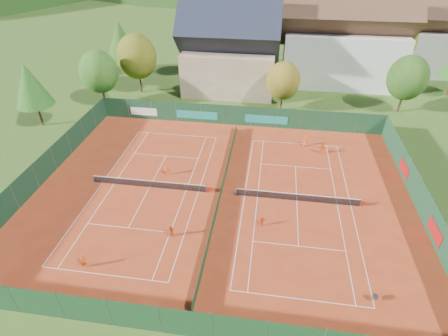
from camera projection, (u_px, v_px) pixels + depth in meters
ground at (221, 194)px, 37.50m from camera, size 600.00×600.00×0.00m
clay_pad at (221, 194)px, 37.48m from camera, size 40.00×32.00×0.01m
court_markings_left at (150, 187)px, 38.43m from camera, size 11.03×23.83×0.00m
court_markings_right at (297, 201)px, 36.53m from camera, size 11.03×23.83×0.00m
tennis_net_left at (150, 184)px, 38.13m from camera, size 13.30×0.10×1.02m
tennis_net_right at (299, 197)px, 36.23m from camera, size 13.30×0.10×1.02m
court_divider at (221, 190)px, 37.20m from camera, size 0.03×28.80×1.00m
fence_north at (235, 116)px, 49.72m from camera, size 40.00×0.10×3.00m
fence_south at (186, 324)px, 23.61m from camera, size 40.00×0.04×3.00m
fence_west at (45, 167)px, 39.01m from camera, size 0.04×32.00×3.00m
fence_east at (422, 200)px, 34.31m from camera, size 0.09×32.00×3.00m
chalet at (230, 50)px, 58.49m from camera, size 16.20×12.00×16.00m
hotel_block_a at (343, 40)px, 60.69m from camera, size 21.60×11.00×17.25m
hotel_block_b at (413, 36)px, 65.97m from camera, size 17.28×10.00×15.50m
tree_west_front at (99, 72)px, 53.31m from camera, size 5.72×5.72×8.69m
tree_west_mid at (137, 57)px, 57.33m from camera, size 6.44×6.44×9.78m
tree_west_back at (120, 38)px, 64.18m from camera, size 5.60×5.60×10.00m
tree_center at (283, 81)px, 52.00m from camera, size 5.01×5.01×7.60m
tree_east_front at (408, 78)px, 51.10m from camera, size 5.72×5.72×8.69m
tree_west_side at (30, 85)px, 47.13m from camera, size 5.04×5.04×9.00m
tree_east_back at (396, 40)px, 63.12m from camera, size 7.15×7.15×10.86m
mountain_backdrop at (311, 36)px, 246.69m from camera, size 820.00×530.00×242.00m
ball_hopper at (375, 297)px, 26.41m from camera, size 0.34×0.34×0.80m
loose_ball_0 at (122, 216)px, 34.50m from camera, size 0.07×0.07×0.07m
loose_ball_1 at (263, 269)px, 29.23m from camera, size 0.07×0.07×0.07m
loose_ball_2 at (229, 166)px, 41.70m from camera, size 0.07×0.07×0.07m
player_left_near at (83, 261)px, 29.01m from camera, size 0.60×0.52×1.39m
player_left_mid at (171, 232)px, 31.91m from camera, size 0.70×0.59×1.31m
player_left_far at (167, 170)px, 40.06m from camera, size 0.87×0.59×1.25m
player_right_near at (262, 221)px, 33.14m from camera, size 0.73×0.61×1.17m
player_right_far_a at (305, 142)px, 45.31m from camera, size 0.65×0.43×1.33m
player_right_far_b at (321, 149)px, 43.75m from camera, size 1.34×0.43×1.45m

